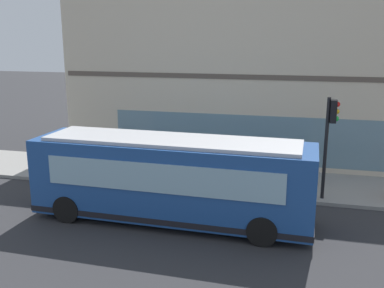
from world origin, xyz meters
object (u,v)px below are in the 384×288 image
object	(u,v)px
city_bus_nearside	(171,180)
pedestrian_near_building_entrance	(98,147)
traffic_light_near_corner	(330,129)
fire_hydrant	(309,178)
pedestrian_by_light_pole	(286,155)
pedestrian_walking_along_curb	(272,157)

from	to	relation	value
city_bus_nearside	pedestrian_near_building_entrance	bearing A→B (deg)	46.48
traffic_light_near_corner	pedestrian_near_building_entrance	size ratio (longest dim) A/B	2.33
fire_hydrant	pedestrian_by_light_pole	distance (m)	1.79
pedestrian_by_light_pole	pedestrian_walking_along_curb	bearing A→B (deg)	135.17
pedestrian_walking_along_curb	traffic_light_near_corner	bearing A→B (deg)	-132.10
city_bus_nearside	pedestrian_by_light_pole	xyz separation A→B (m)	(5.98, -3.83, -0.42)
pedestrian_walking_along_curb	pedestrian_by_light_pole	bearing A→B (deg)	-44.83
city_bus_nearside	pedestrian_walking_along_curb	distance (m)	6.25
pedestrian_walking_along_curb	pedestrian_near_building_entrance	bearing A→B (deg)	92.01
traffic_light_near_corner	fire_hydrant	distance (m)	2.96
pedestrian_near_building_entrance	fire_hydrant	bearing A→B (deg)	-92.04
traffic_light_near_corner	pedestrian_by_light_pole	bearing A→B (deg)	31.99
pedestrian_walking_along_curb	pedestrian_by_light_pole	xyz separation A→B (m)	(0.62, -0.62, -0.06)
pedestrian_by_light_pole	traffic_light_near_corner	bearing A→B (deg)	-148.01
city_bus_nearside	fire_hydrant	xyz separation A→B (m)	(4.69, -4.90, -1.04)
fire_hydrant	pedestrian_by_light_pole	bearing A→B (deg)	39.91
traffic_light_near_corner	fire_hydrant	world-z (taller)	traffic_light_near_corner
pedestrian_near_building_entrance	pedestrian_by_light_pole	xyz separation A→B (m)	(0.92, -9.15, -0.04)
fire_hydrant	city_bus_nearside	bearing A→B (deg)	133.74
city_bus_nearside	pedestrian_walking_along_curb	xyz separation A→B (m)	(5.36, -3.21, -0.36)
city_bus_nearside	pedestrian_walking_along_curb	world-z (taller)	city_bus_nearside
city_bus_nearside	traffic_light_near_corner	bearing A→B (deg)	-59.47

